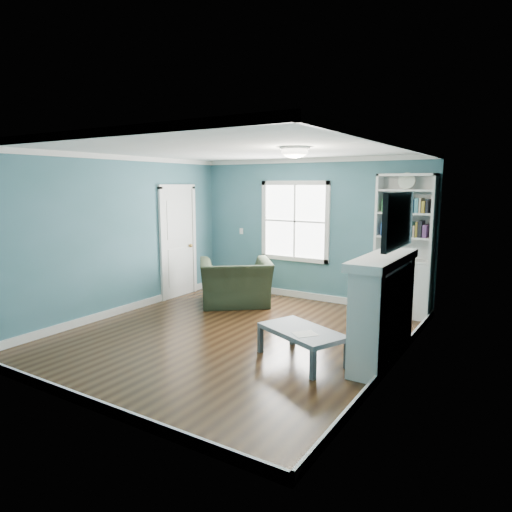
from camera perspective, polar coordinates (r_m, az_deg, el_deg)
The scene contains 13 objects.
floor at distance 6.61m, azimuth -2.92°, elevation -9.91°, with size 5.00×5.00×0.00m, color black.
room_walls at distance 6.27m, azimuth -3.04°, elevation 3.89°, with size 5.00×5.00×5.00m.
trim at distance 6.31m, azimuth -3.01°, elevation 0.77°, with size 4.50×5.00×2.60m.
window at distance 8.57m, azimuth 4.86°, elevation 4.35°, with size 1.40×0.06×1.50m.
bookshelf at distance 7.74m, azimuth 17.95°, elevation -0.48°, with size 0.90×0.35×2.31m.
fireplace at distance 5.73m, azimuth 15.69°, elevation -6.54°, with size 0.44×1.58×1.30m.
tv at distance 5.52m, azimuth 17.37°, elevation 4.29°, with size 0.06×1.10×0.65m, color black.
door at distance 8.80m, azimuth -9.70°, elevation 1.90°, with size 0.12×0.98×2.17m.
ceiling_fixture at distance 5.89m, azimuth 4.85°, elevation 12.96°, with size 0.38×0.38×0.15m.
light_switch at distance 9.20m, azimuth -1.84°, elevation 3.13°, with size 0.08×0.01×0.12m, color white.
recliner at distance 8.11m, azimuth -2.58°, elevation -2.37°, with size 1.24×0.81×1.08m, color black.
coffee_table at distance 5.66m, azimuth 5.76°, elevation -9.60°, with size 1.21×0.97×0.39m.
paper_sheet at distance 5.48m, azimuth 6.14°, elevation -9.65°, with size 0.21×0.27×0.00m, color white.
Camera 1 is at (3.58, -5.13, 2.14)m, focal length 32.00 mm.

